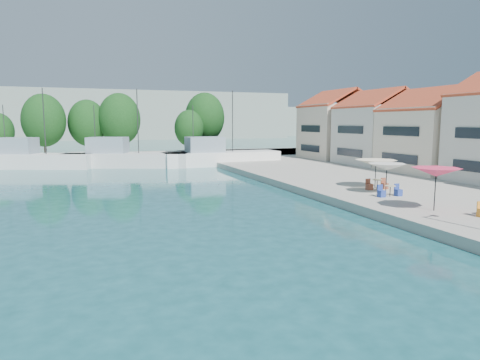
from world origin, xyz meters
name	(u,v)px	position (x,y,z in m)	size (l,w,h in m)	color
quay_right	(439,179)	(22.00, 30.00, 0.30)	(32.00, 92.00, 0.60)	#A9A699
quay_far	(98,158)	(-8.00, 67.00, 0.30)	(90.00, 16.00, 0.60)	#A9A699
hill_west	(20,115)	(-30.00, 160.00, 8.00)	(180.00, 40.00, 16.00)	gray
hill_east	(205,122)	(40.00, 180.00, 6.00)	(140.00, 40.00, 12.00)	gray
building_04	(435,129)	(24.00, 33.00, 5.02)	(9.00, 8.80, 9.20)	beige
building_05	(378,126)	(24.00, 42.00, 5.26)	(8.40, 8.80, 9.70)	silver
building_06	(338,124)	(24.00, 51.00, 5.50)	(9.00, 8.80, 10.20)	beige
trawler_02	(32,160)	(-15.98, 56.92, 1.07)	(14.72, 8.69, 10.20)	silver
trawler_03	(123,159)	(-5.19, 54.59, 1.07)	(16.05, 9.11, 10.20)	silver
trawler_04	(219,157)	(6.88, 52.48, 1.07)	(15.69, 4.69, 10.20)	white
tree_04	(44,120)	(-15.31, 68.37, 5.95)	(6.26, 6.26, 9.27)	#3F2B19
tree_05	(87,123)	(-9.24, 70.03, 5.57)	(5.82, 5.82, 8.61)	#3F2B19
tree_06	(119,119)	(-4.45, 68.59, 6.16)	(6.50, 6.50, 9.63)	#3F2B19
tree_07	(189,128)	(6.63, 68.41, 4.71)	(4.81, 4.81, 7.13)	#3F2B19
tree_08	(205,117)	(10.26, 71.74, 6.51)	(6.91, 6.91, 10.23)	#3F2B19
umbrella_pink	(436,172)	(9.12, 17.44, 2.84)	(2.75, 2.75, 2.49)	black
umbrella_white	(387,167)	(10.32, 23.19, 2.53)	(2.66, 2.66, 2.18)	black
umbrella_cream	(376,163)	(11.47, 25.91, 2.54)	(3.23, 3.23, 2.19)	black
cafe_table_02	(390,192)	(9.88, 22.20, 0.89)	(1.82, 0.70, 0.76)	black
cafe_table_03	(377,186)	(11.04, 25.11, 0.89)	(1.82, 0.70, 0.76)	black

